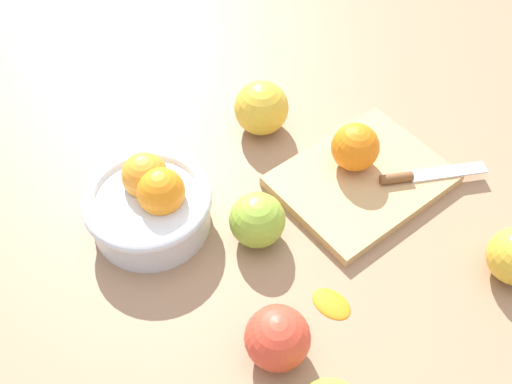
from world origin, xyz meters
TOP-DOWN VIEW (x-y plane):
  - ground_plane at (0.00, 0.00)m, footprint 2.40×2.40m
  - bowl at (-0.14, 0.12)m, footprint 0.17×0.17m
  - cutting_board at (0.14, 0.03)m, footprint 0.25×0.20m
  - orange_on_board at (0.14, 0.06)m, footprint 0.07×0.07m
  - knife at (0.20, -0.01)m, footprint 0.15×0.07m
  - apple_back_right at (0.07, 0.20)m, footprint 0.08×0.08m
  - apple_front_left_2 at (-0.09, -0.12)m, footprint 0.07×0.07m
  - apple_mid_left at (-0.03, 0.03)m, footprint 0.07×0.07m
  - citrus_peel at (-0.01, -0.10)m, footprint 0.05×0.06m

SIDE VIEW (x-z plane):
  - ground_plane at x=0.00m, z-range 0.00..0.00m
  - citrus_peel at x=-0.01m, z-range 0.00..0.01m
  - cutting_board at x=0.14m, z-range 0.00..0.02m
  - knife at x=0.20m, z-range 0.01..0.03m
  - apple_mid_left at x=-0.03m, z-range 0.00..0.07m
  - apple_front_left_2 at x=-0.09m, z-range 0.00..0.07m
  - apple_back_right at x=0.07m, z-range 0.00..0.08m
  - bowl at x=-0.14m, z-range -0.01..0.09m
  - orange_on_board at x=0.14m, z-range 0.02..0.08m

